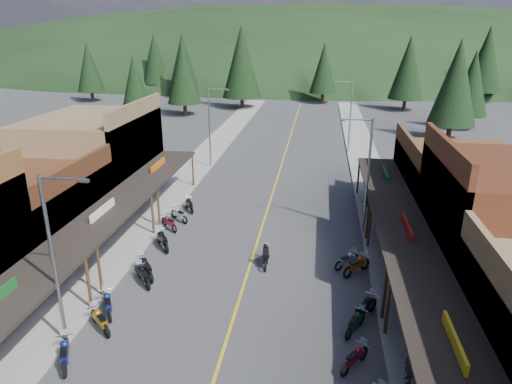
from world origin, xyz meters
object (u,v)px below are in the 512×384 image
at_px(pine_0, 89,67).
at_px(pine_11, 456,82).
at_px(bike_west_8, 146,267).
at_px(streetlight_1, 211,124).
at_px(pine_9, 472,83).
at_px(streetlight_3, 349,113).
at_px(pine_10, 183,73).
at_px(bike_west_4, 65,352).
at_px(shop_east_3, 455,187).
at_px(bike_east_9, 347,259).
at_px(pine_1, 183,61).
at_px(pedestrian_east_b, 366,202).
at_px(pedestrian_east_a, 410,364).
at_px(pine_8, 135,85).
at_px(streetlight_2, 366,171).
at_px(shop_east_2, 508,229).
at_px(bike_west_12, 189,204).
at_px(bike_west_11, 179,214).
at_px(bike_east_6, 355,322).
at_px(shop_west_2, 26,218).
at_px(shop_west_3, 97,160).
at_px(pine_5, 486,59).
at_px(bike_west_5, 100,319).
at_px(bike_west_10, 169,222).
at_px(pine_3, 324,68).
at_px(bike_west_7, 143,275).
at_px(rider_on_bike, 266,256).
at_px(bike_east_7, 365,307).
at_px(bike_west_9, 163,239).
at_px(bike_east_8, 357,264).
at_px(bike_west_6, 108,303).
at_px(pine_4, 408,67).
at_px(streetlight_0, 56,256).

xyz_separation_m(pine_0, pine_11, (60.00, -24.00, 0.70)).
bearing_deg(bike_west_8, streetlight_1, 54.53).
bearing_deg(pine_0, pine_9, -14.88).
bearing_deg(pine_0, streetlight_3, -34.28).
distance_m(pine_9, pine_10, 42.30).
distance_m(streetlight_3, bike_west_4, 39.78).
height_order(shop_east_3, bike_east_9, shop_east_3).
bearing_deg(pine_9, pine_10, 173.21).
relative_size(pine_1, pine_10, 1.08).
bearing_deg(pedestrian_east_b, shop_east_3, 167.67).
bearing_deg(bike_west_4, pine_1, 76.40).
height_order(bike_east_9, pedestrian_east_a, pedestrian_east_a).
bearing_deg(pine_8, streetlight_2, -47.86).
bearing_deg(pine_0, bike_west_4, -64.13).
distance_m(shop_east_2, bike_west_12, 21.71).
relative_size(pine_9, bike_west_4, 5.01).
xyz_separation_m(bike_west_11, bike_east_6, (12.02, -11.45, -0.03)).
height_order(bike_west_4, bike_west_12, bike_west_4).
relative_size(shop_west_2, streetlight_2, 1.36).
height_order(pine_9, bike_west_8, pine_9).
relative_size(shop_west_3, pine_5, 0.78).
bearing_deg(bike_east_6, streetlight_2, 112.50).
bearing_deg(bike_east_6, pine_10, 142.21).
bearing_deg(bike_west_5, bike_west_10, 44.97).
relative_size(shop_west_3, shop_east_2, 1.00).
distance_m(bike_west_12, bike_east_9, 13.83).
xyz_separation_m(pine_3, bike_west_8, (-9.67, -65.87, -5.82)).
distance_m(shop_west_2, pedestrian_east_a, 23.01).
relative_size(streetlight_3, pedestrian_east_a, 4.74).
height_order(pine_10, bike_west_11, pine_10).
bearing_deg(bike_west_7, pine_0, 80.19).
distance_m(pine_9, bike_east_9, 46.30).
bearing_deg(shop_east_3, rider_on_bike, -145.19).
xyz_separation_m(streetlight_3, bike_east_7, (-0.62, -32.23, -3.81)).
bearing_deg(rider_on_bike, shop_west_3, 145.26).
bearing_deg(bike_west_9, bike_east_8, -42.11).
xyz_separation_m(bike_west_8, bike_east_8, (11.93, 2.03, -0.04)).
bearing_deg(shop_east_2, bike_east_8, 176.48).
height_order(pine_9, bike_west_6, pine_9).
bearing_deg(pine_4, shop_east_2, -94.14).
distance_m(bike_west_4, pedestrian_east_b, 23.39).
bearing_deg(streetlight_3, shop_east_3, -70.01).
bearing_deg(bike_west_6, pine_10, 72.05).
bearing_deg(bike_west_4, bike_west_8, 57.98).
relative_size(bike_west_4, bike_west_9, 0.94).
distance_m(pine_11, bike_west_8, 46.21).
relative_size(bike_east_6, bike_east_9, 1.01).
height_order(bike_west_4, bike_east_6, bike_west_4).
xyz_separation_m(streetlight_0, bike_west_10, (0.51, 12.60, -3.87)).
bearing_deg(pine_5, shop_east_3, -108.45).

